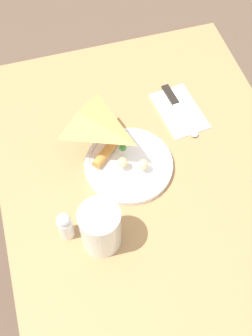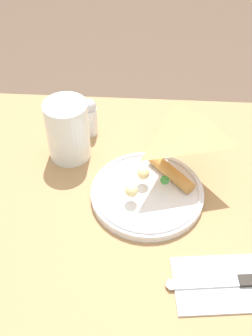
# 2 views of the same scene
# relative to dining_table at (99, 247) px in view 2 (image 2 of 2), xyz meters

# --- Properties ---
(dining_table) EXTENTS (1.04, 0.71, 0.72)m
(dining_table) POSITION_rel_dining_table_xyz_m (0.00, 0.00, 0.00)
(dining_table) COLOR #A87F51
(dining_table) RESTS_ON ground_plane
(plate_pizza) EXTENTS (0.22, 0.22, 0.06)m
(plate_pizza) POSITION_rel_dining_table_xyz_m (-0.09, -0.04, 0.13)
(plate_pizza) COLOR white
(plate_pizza) RESTS_ON dining_table
(milk_glass) EXTENTS (0.09, 0.09, 0.13)m
(milk_glass) POSITION_rel_dining_table_xyz_m (0.07, -0.15, 0.18)
(milk_glass) COLOR white
(milk_glass) RESTS_ON dining_table
(napkin_folded) EXTENTS (0.17, 0.12, 0.00)m
(napkin_folded) POSITION_rel_dining_table_xyz_m (-0.22, 0.14, 0.12)
(napkin_folded) COLOR silver
(napkin_folded) RESTS_ON dining_table
(butter_knife) EXTENTS (0.19, 0.04, 0.01)m
(butter_knife) POSITION_rel_dining_table_xyz_m (-0.23, 0.13, 0.12)
(butter_knife) COLOR black
(butter_knife) RESTS_ON napkin_folded
(salt_shaker) EXTENTS (0.03, 0.03, 0.09)m
(salt_shaker) POSITION_rel_dining_table_xyz_m (0.04, -0.22, 0.16)
(salt_shaker) COLOR white
(salt_shaker) RESTS_ON dining_table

